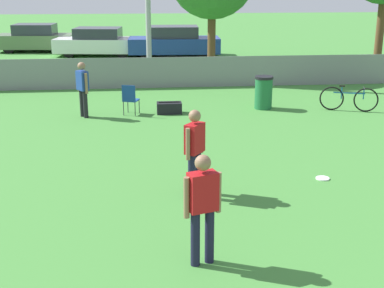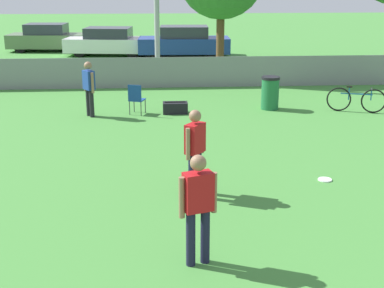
# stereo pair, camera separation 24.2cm
# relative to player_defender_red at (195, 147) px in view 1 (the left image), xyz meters

# --- Properties ---
(fence_backline) EXTENTS (25.95, 0.07, 1.21)m
(fence_backline) POSITION_rel_player_defender_red_xyz_m (2.63, 10.07, -0.37)
(fence_backline) COLOR gray
(fence_backline) RESTS_ON ground_plane
(player_defender_red) EXTENTS (0.41, 0.46, 1.60)m
(player_defender_red) POSITION_rel_player_defender_red_xyz_m (0.00, 0.00, 0.00)
(player_defender_red) COLOR #191933
(player_defender_red) RESTS_ON ground_plane
(player_thrower_red) EXTENTS (0.53, 0.33, 1.60)m
(player_thrower_red) POSITION_rel_player_defender_red_xyz_m (-0.14, -2.49, 0.00)
(player_thrower_red) COLOR #191933
(player_thrower_red) RESTS_ON ground_plane
(spectator_in_blue) EXTENTS (0.39, 0.46, 1.58)m
(spectator_in_blue) POSITION_rel_player_defender_red_xyz_m (-2.57, 5.99, -0.02)
(spectator_in_blue) COLOR black
(spectator_in_blue) RESTS_ON ground_plane
(frisbee_disc) EXTENTS (0.27, 0.27, 0.03)m
(frisbee_disc) POSITION_rel_player_defender_red_xyz_m (2.61, 0.53, -0.91)
(frisbee_disc) COLOR white
(frisbee_disc) RESTS_ON ground_plane
(folding_chair_sideline) EXTENTS (0.51, 0.51, 0.89)m
(folding_chair_sideline) POSITION_rel_player_defender_red_xyz_m (-1.26, 6.11, -0.42)
(folding_chair_sideline) COLOR #333338
(folding_chair_sideline) RESTS_ON ground_plane
(bicycle_sideline) EXTENTS (1.63, 0.63, 0.77)m
(bicycle_sideline) POSITION_rel_player_defender_red_xyz_m (5.22, 5.98, -0.55)
(bicycle_sideline) COLOR black
(bicycle_sideline) RESTS_ON ground_plane
(trash_bin) EXTENTS (0.55, 0.55, 0.99)m
(trash_bin) POSITION_rel_player_defender_red_xyz_m (2.76, 6.53, -0.42)
(trash_bin) COLOR #1E6638
(trash_bin) RESTS_ON ground_plane
(gear_bag_sideline) EXTENTS (0.72, 0.40, 0.35)m
(gear_bag_sideline) POSITION_rel_player_defender_red_xyz_m (-0.12, 6.19, -0.76)
(gear_bag_sideline) COLOR black
(gear_bag_sideline) RESTS_ON ground_plane
(parked_car_olive) EXTENTS (4.16, 2.02, 1.46)m
(parked_car_olive) POSITION_rel_player_defender_red_xyz_m (-6.51, 20.66, -0.22)
(parked_car_olive) COLOR black
(parked_car_olive) RESTS_ON ground_plane
(parked_car_white) EXTENTS (4.54, 2.39, 1.40)m
(parked_car_white) POSITION_rel_player_defender_red_xyz_m (-3.04, 18.75, -0.25)
(parked_car_white) COLOR black
(parked_car_white) RESTS_ON ground_plane
(parked_car_blue) EXTENTS (4.62, 1.98, 1.50)m
(parked_car_blue) POSITION_rel_player_defender_red_xyz_m (0.79, 18.16, -0.21)
(parked_car_blue) COLOR black
(parked_car_blue) RESTS_ON ground_plane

